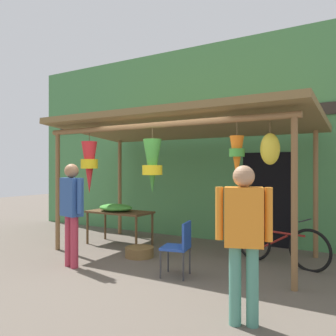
% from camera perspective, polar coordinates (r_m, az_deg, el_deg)
% --- Properties ---
extents(ground_plane, '(30.00, 30.00, 0.00)m').
position_cam_1_polar(ground_plane, '(6.21, -0.69, -15.57)').
color(ground_plane, '#60564C').
extents(shop_facade, '(11.34, 0.29, 4.58)m').
position_cam_1_polar(shop_facade, '(8.21, 8.36, 4.31)').
color(shop_facade, '#47844C').
rests_on(shop_facade, ground_plane).
extents(market_stall_canopy, '(5.13, 2.52, 2.68)m').
position_cam_1_polar(market_stall_canopy, '(6.69, 1.32, 5.84)').
color(market_stall_canopy, brown).
rests_on(market_stall_canopy, ground_plane).
extents(display_table, '(1.42, 0.69, 0.73)m').
position_cam_1_polar(display_table, '(7.68, -7.98, -7.58)').
color(display_table, brown).
rests_on(display_table, ground_plane).
extents(flower_heap_on_table, '(0.79, 0.56, 0.16)m').
position_cam_1_polar(flower_heap_on_table, '(7.64, -8.53, -6.46)').
color(flower_heap_on_table, green).
rests_on(flower_heap_on_table, display_table).
extents(folding_chair, '(0.47, 0.47, 0.84)m').
position_cam_1_polar(folding_chair, '(5.45, 2.01, -12.35)').
color(folding_chair, '#2347A8').
rests_on(folding_chair, ground_plane).
extents(wicker_basket_by_table, '(0.54, 0.54, 0.18)m').
position_cam_1_polar(wicker_basket_by_table, '(6.71, -4.72, -13.58)').
color(wicker_basket_by_table, brown).
rests_on(wicker_basket_by_table, ground_plane).
extents(parked_bicycle, '(1.70, 0.58, 0.92)m').
position_cam_1_polar(parked_bicycle, '(6.43, 17.87, -11.85)').
color(parked_bicycle, black).
rests_on(parked_bicycle, ground_plane).
extents(vendor_in_orange, '(0.56, 0.34, 1.70)m').
position_cam_1_polar(vendor_in_orange, '(3.81, 12.32, -10.02)').
color(vendor_in_orange, '#4C8E7A').
rests_on(vendor_in_orange, ground_plane).
extents(customer_foreground, '(0.58, 0.31, 1.74)m').
position_cam_1_polar(customer_foreground, '(6.10, -15.57, -5.97)').
color(customer_foreground, '#B23347').
rests_on(customer_foreground, ground_plane).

